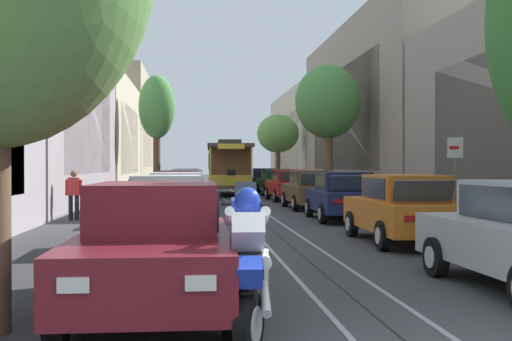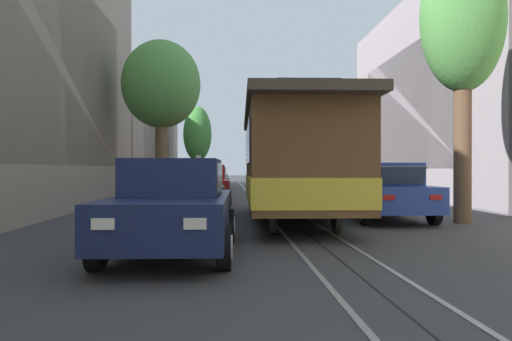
{
  "view_description": "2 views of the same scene",
  "coord_description": "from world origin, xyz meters",
  "px_view_note": "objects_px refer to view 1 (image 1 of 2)",
  "views": [
    {
      "loc": [
        -2.15,
        -4.7,
        1.8
      ],
      "look_at": [
        0.42,
        21.26,
        1.58
      ],
      "focal_mm": 44.22,
      "sensor_mm": 36.0,
      "label": 1
    },
    {
      "loc": [
        1.74,
        46.81,
        1.42
      ],
      "look_at": [
        -0.65,
        6.05,
        1.28
      ],
      "focal_mm": 34.16,
      "sensor_mm": 36.0,
      "label": 2
    }
  ],
  "objects_px": {
    "parked_car_silver_second_left": "(167,211)",
    "parked_car_maroon_fourth_left": "(178,190)",
    "parked_car_navy_mid_right": "(342,196)",
    "parked_car_brown_fourth_right": "(311,189)",
    "street_tree_kerb_right_mid": "(278,134)",
    "parked_car_silver_fifth_left": "(186,185)",
    "parked_car_red_fifth_right": "(289,185)",
    "parked_car_blue_sixth_left": "(186,182)",
    "parked_car_maroon_near_left": "(155,246)",
    "street_sign_post": "(455,175)",
    "parked_car_navy_far_right": "(263,180)",
    "parked_car_white_mid_left": "(177,198)",
    "parked_car_orange_second_right": "(404,208)",
    "pedestrian_on_left_pavement": "(74,192)",
    "cable_car_trolley": "(229,167)",
    "parked_car_green_sixth_right": "(276,182)",
    "street_tree_kerb_left_second": "(157,110)",
    "street_tree_kerb_right_second": "(328,103)",
    "motorcycle_with_rider": "(247,258)"
  },
  "relations": [
    {
      "from": "street_tree_kerb_right_mid",
      "to": "cable_car_trolley",
      "type": "xyz_separation_m",
      "value": [
        -4.59,
        -11.28,
        -2.63
      ]
    },
    {
      "from": "parked_car_blue_sixth_left",
      "to": "parked_car_maroon_near_left",
      "type": "bearing_deg",
      "value": -90.07
    },
    {
      "from": "parked_car_navy_mid_right",
      "to": "street_tree_kerb_left_second",
      "type": "distance_m",
      "value": 20.71
    },
    {
      "from": "parked_car_maroon_near_left",
      "to": "pedestrian_on_left_pavement",
      "type": "xyz_separation_m",
      "value": [
        -3.44,
        13.23,
        0.12
      ]
    },
    {
      "from": "parked_car_maroon_fourth_left",
      "to": "street_sign_post",
      "type": "relative_size",
      "value": 1.76
    },
    {
      "from": "parked_car_maroon_fourth_left",
      "to": "motorcycle_with_rider",
      "type": "height_order",
      "value": "motorcycle_with_rider"
    },
    {
      "from": "street_tree_kerb_right_mid",
      "to": "parked_car_orange_second_right",
      "type": "bearing_deg",
      "value": -93.03
    },
    {
      "from": "parked_car_white_mid_left",
      "to": "parked_car_navy_mid_right",
      "type": "xyz_separation_m",
      "value": [
        5.35,
        0.69,
        0.0
      ]
    },
    {
      "from": "street_sign_post",
      "to": "parked_car_orange_second_right",
      "type": "bearing_deg",
      "value": -176.51
    },
    {
      "from": "parked_car_silver_second_left",
      "to": "street_tree_kerb_right_mid",
      "type": "relative_size",
      "value": 0.75
    },
    {
      "from": "parked_car_brown_fourth_right",
      "to": "street_sign_post",
      "type": "distance_m",
      "value": 11.41
    },
    {
      "from": "parked_car_silver_second_left",
      "to": "parked_car_brown_fourth_right",
      "type": "relative_size",
      "value": 1.0
    },
    {
      "from": "parked_car_navy_mid_right",
      "to": "pedestrian_on_left_pavement",
      "type": "distance_m",
      "value": 8.79
    },
    {
      "from": "cable_car_trolley",
      "to": "parked_car_maroon_fourth_left",
      "type": "bearing_deg",
      "value": -101.82
    },
    {
      "from": "parked_car_maroon_near_left",
      "to": "parked_car_blue_sixth_left",
      "type": "distance_m",
      "value": 30.38
    },
    {
      "from": "parked_car_maroon_fourth_left",
      "to": "street_tree_kerb_right_second",
      "type": "bearing_deg",
      "value": 36.63
    },
    {
      "from": "parked_car_navy_mid_right",
      "to": "parked_car_brown_fourth_right",
      "type": "xyz_separation_m",
      "value": [
        -0.03,
        5.39,
        0.0
      ]
    },
    {
      "from": "parked_car_navy_far_right",
      "to": "cable_car_trolley",
      "type": "xyz_separation_m",
      "value": [
        -2.63,
        -4.51,
        0.86
      ]
    },
    {
      "from": "parked_car_navy_mid_right",
      "to": "parked_car_brown_fourth_right",
      "type": "distance_m",
      "value": 5.39
    },
    {
      "from": "parked_car_red_fifth_right",
      "to": "street_tree_kerb_right_mid",
      "type": "height_order",
      "value": "street_tree_kerb_right_mid"
    },
    {
      "from": "parked_car_white_mid_left",
      "to": "parked_car_silver_fifth_left",
      "type": "distance_m",
      "value": 12.05
    },
    {
      "from": "parked_car_red_fifth_right",
      "to": "street_tree_kerb_right_mid",
      "type": "distance_m",
      "value": 19.08
    },
    {
      "from": "motorcycle_with_rider",
      "to": "street_sign_post",
      "type": "distance_m",
      "value": 9.61
    },
    {
      "from": "parked_car_maroon_fourth_left",
      "to": "parked_car_green_sixth_right",
      "type": "xyz_separation_m",
      "value": [
        5.58,
        12.24,
        0.0
      ]
    },
    {
      "from": "parked_car_silver_second_left",
      "to": "street_sign_post",
      "type": "xyz_separation_m",
      "value": [
        6.69,
        0.46,
        0.77
      ]
    },
    {
      "from": "parked_car_white_mid_left",
      "to": "parked_car_navy_mid_right",
      "type": "bearing_deg",
      "value": 7.37
    },
    {
      "from": "parked_car_silver_fifth_left",
      "to": "parked_car_red_fifth_right",
      "type": "xyz_separation_m",
      "value": [
        5.15,
        -0.07,
        0.0
      ]
    },
    {
      "from": "parked_car_silver_fifth_left",
      "to": "parked_car_navy_mid_right",
      "type": "height_order",
      "value": "same"
    },
    {
      "from": "parked_car_maroon_near_left",
      "to": "parked_car_green_sixth_right",
      "type": "distance_m",
      "value": 30.37
    },
    {
      "from": "parked_car_maroon_fourth_left",
      "to": "parked_car_brown_fourth_right",
      "type": "height_order",
      "value": "same"
    },
    {
      "from": "parked_car_navy_mid_right",
      "to": "street_tree_kerb_right_mid",
      "type": "height_order",
      "value": "street_tree_kerb_right_mid"
    },
    {
      "from": "parked_car_brown_fourth_right",
      "to": "street_sign_post",
      "type": "height_order",
      "value": "street_sign_post"
    },
    {
      "from": "street_tree_kerb_right_second",
      "to": "cable_car_trolley",
      "type": "height_order",
      "value": "street_tree_kerb_right_second"
    },
    {
      "from": "parked_car_silver_second_left",
      "to": "street_tree_kerb_left_second",
      "type": "bearing_deg",
      "value": 93.79
    },
    {
      "from": "pedestrian_on_left_pavement",
      "to": "cable_car_trolley",
      "type": "bearing_deg",
      "value": 71.15
    },
    {
      "from": "parked_car_maroon_fourth_left",
      "to": "street_tree_kerb_right_mid",
      "type": "distance_m",
      "value": 25.92
    },
    {
      "from": "parked_car_brown_fourth_right",
      "to": "pedestrian_on_left_pavement",
      "type": "height_order",
      "value": "pedestrian_on_left_pavement"
    },
    {
      "from": "parked_car_red_fifth_right",
      "to": "parked_car_white_mid_left",
      "type": "bearing_deg",
      "value": -113.88
    },
    {
      "from": "parked_car_blue_sixth_left",
      "to": "parked_car_orange_second_right",
      "type": "bearing_deg",
      "value": -77.64
    },
    {
      "from": "parked_car_maroon_near_left",
      "to": "parked_car_navy_mid_right",
      "type": "xyz_separation_m",
      "value": [
        5.31,
        12.31,
        0.0
      ]
    },
    {
      "from": "parked_car_maroon_fourth_left",
      "to": "parked_car_silver_fifth_left",
      "type": "distance_m",
      "value": 6.02
    },
    {
      "from": "cable_car_trolley",
      "to": "street_sign_post",
      "type": "height_order",
      "value": "cable_car_trolley"
    },
    {
      "from": "parked_car_red_fifth_right",
      "to": "street_tree_kerb_left_second",
      "type": "height_order",
      "value": "street_tree_kerb_left_second"
    },
    {
      "from": "parked_car_navy_mid_right",
      "to": "parked_car_orange_second_right",
      "type": "bearing_deg",
      "value": -89.96
    },
    {
      "from": "parked_car_silver_second_left",
      "to": "parked_car_maroon_fourth_left",
      "type": "bearing_deg",
      "value": 90.27
    },
    {
      "from": "parked_car_brown_fourth_right",
      "to": "parked_car_navy_far_right",
      "type": "distance_m",
      "value": 17.78
    },
    {
      "from": "parked_car_maroon_near_left",
      "to": "parked_car_navy_far_right",
      "type": "bearing_deg",
      "value": 81.57
    },
    {
      "from": "parked_car_silver_fifth_left",
      "to": "parked_car_green_sixth_right",
      "type": "bearing_deg",
      "value": 49.58
    },
    {
      "from": "parked_car_blue_sixth_left",
      "to": "cable_car_trolley",
      "type": "height_order",
      "value": "cable_car_trolley"
    },
    {
      "from": "parked_car_maroon_near_left",
      "to": "pedestrian_on_left_pavement",
      "type": "bearing_deg",
      "value": 104.56
    }
  ]
}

